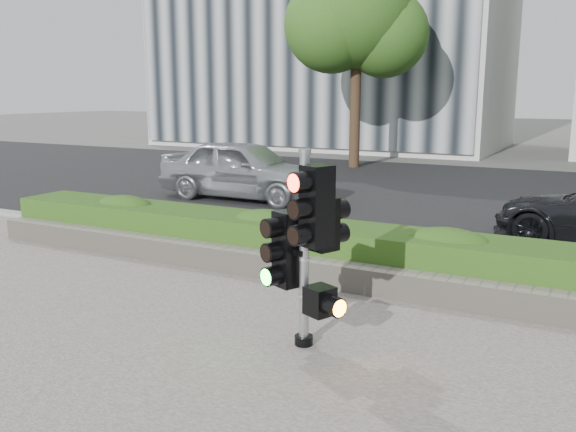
% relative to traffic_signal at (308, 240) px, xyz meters
% --- Properties ---
extents(ground, '(120.00, 120.00, 0.00)m').
position_rel_traffic_signal_xyz_m(ground, '(-0.69, -0.04, -1.14)').
color(ground, '#51514C').
rests_on(ground, ground).
extents(road, '(60.00, 13.00, 0.02)m').
position_rel_traffic_signal_xyz_m(road, '(-0.69, 9.96, -1.13)').
color(road, black).
rests_on(road, ground).
extents(curb, '(60.00, 0.25, 0.12)m').
position_rel_traffic_signal_xyz_m(curb, '(-0.69, 3.11, -1.08)').
color(curb, gray).
rests_on(curb, ground).
extents(stone_wall, '(12.00, 0.32, 0.34)m').
position_rel_traffic_signal_xyz_m(stone_wall, '(-0.69, 1.86, -0.94)').
color(stone_wall, gray).
rests_on(stone_wall, sidewalk).
extents(hedge, '(12.00, 1.00, 0.68)m').
position_rel_traffic_signal_xyz_m(hedge, '(-0.69, 2.51, -0.77)').
color(hedge, '#4D7D26').
rests_on(hedge, sidewalk).
extents(tree_left, '(4.61, 4.03, 7.34)m').
position_rel_traffic_signal_xyz_m(tree_left, '(-5.20, 14.51, 3.91)').
color(tree_left, black).
rests_on(tree_left, ground).
extents(traffic_signal, '(0.74, 0.63, 2.00)m').
position_rel_traffic_signal_xyz_m(traffic_signal, '(0.00, 0.00, 0.00)').
color(traffic_signal, black).
rests_on(traffic_signal, sidewalk).
extents(car_silver, '(4.25, 1.74, 1.44)m').
position_rel_traffic_signal_xyz_m(car_silver, '(-5.18, 7.19, -0.40)').
color(car_silver, '#B0B3B8').
rests_on(car_silver, road).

